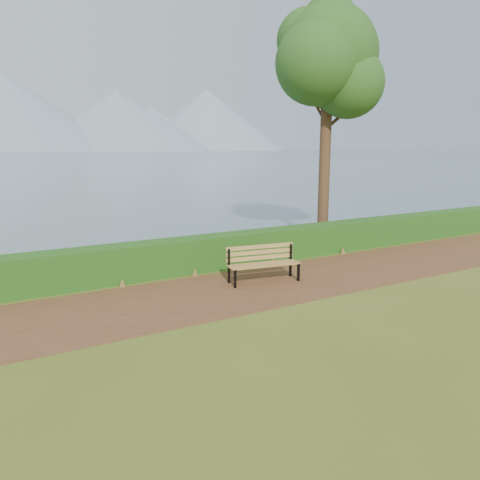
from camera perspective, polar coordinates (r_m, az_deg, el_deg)
ground at (r=12.28m, az=3.23°, el=-5.95°), size 140.00×140.00×0.00m
path at (r=12.52m, az=2.47°, el=-5.58°), size 40.00×3.40×0.01m
hedge at (r=14.32m, az=-2.47°, el=-1.36°), size 32.00×0.85×1.00m
bench at (r=12.79m, az=2.76°, el=-2.56°), size 2.05×0.90×1.00m
tree at (r=18.50m, az=10.72°, el=20.69°), size 4.52×3.76×9.03m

